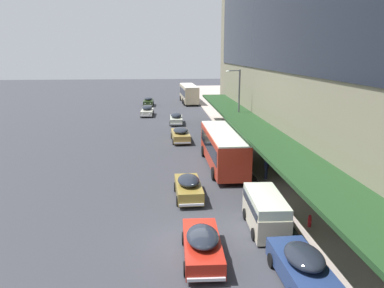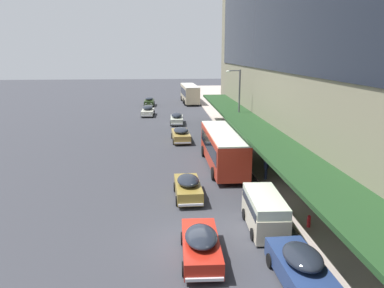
{
  "view_description": "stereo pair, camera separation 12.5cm",
  "coord_description": "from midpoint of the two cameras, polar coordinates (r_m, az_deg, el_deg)",
  "views": [
    {
      "loc": [
        -1.28,
        -17.5,
        9.51
      ],
      "look_at": [
        1.43,
        14.18,
        1.68
      ],
      "focal_mm": 35.0,
      "sensor_mm": 36.0,
      "label": 1
    },
    {
      "loc": [
        -1.16,
        -17.51,
        9.51
      ],
      "look_at": [
        1.43,
        14.18,
        1.68
      ],
      "focal_mm": 35.0,
      "sensor_mm": 36.0,
      "label": 2
    }
  ],
  "objects": [
    {
      "name": "sedan_second_mid",
      "position": [
        57.89,
        -6.68,
        5.05
      ],
      "size": [
        2.04,
        4.63,
        1.55
      ],
      "color": "beige",
      "rests_on": "ground"
    },
    {
      "name": "sedan_far_back",
      "position": [
        50.82,
        -2.27,
        3.91
      ],
      "size": [
        1.91,
        4.61,
        1.55
      ],
      "color": "beige",
      "rests_on": "ground"
    },
    {
      "name": "transit_bus_kerbside_front",
      "position": [
        31.5,
        4.83,
        -0.43
      ],
      "size": [
        2.78,
        10.32,
        3.07
      ],
      "color": "red",
      "rests_on": "ground"
    },
    {
      "name": "sedan_oncoming_rear",
      "position": [
        17.06,
        16.37,
        -17.42
      ],
      "size": [
        1.97,
        4.45,
        1.68
      ],
      "color": "navy",
      "rests_on": "ground"
    },
    {
      "name": "fire_hydrant",
      "position": [
        21.92,
        17.54,
        -11.14
      ],
      "size": [
        0.2,
        0.4,
        0.7
      ],
      "color": "red",
      "rests_on": "sidewalk_kerb"
    },
    {
      "name": "sedan_trailing_near",
      "position": [
        68.79,
        -6.48,
        6.45
      ],
      "size": [
        1.89,
        4.39,
        1.55
      ],
      "color": "#243617",
      "rests_on": "ground"
    },
    {
      "name": "street_lamp",
      "position": [
        38.35,
        7.07,
        6.33
      ],
      "size": [
        1.5,
        0.28,
        7.67
      ],
      "color": "#4C4C51",
      "rests_on": "sidewalk_kerb"
    },
    {
      "name": "transit_bus_kerbside_rear",
      "position": [
        72.13,
        -0.3,
        7.82
      ],
      "size": [
        3.09,
        10.93,
        3.4
      ],
      "color": "tan",
      "rests_on": "ground"
    },
    {
      "name": "ground",
      "position": [
        19.96,
        -0.62,
        -14.62
      ],
      "size": [
        240.0,
        240.0,
        0.0
      ],
      "primitive_type": "plane",
      "color": "#35363D"
    },
    {
      "name": "sedan_trailing_mid",
      "position": [
        25.06,
        -0.48,
        -6.55
      ],
      "size": [
        1.82,
        4.37,
        1.59
      ],
      "color": "olive",
      "rests_on": "ground"
    },
    {
      "name": "sedan_oncoming_front",
      "position": [
        40.81,
        -1.62,
        1.47
      ],
      "size": [
        2.03,
        4.88,
        1.55
      ],
      "color": "olive",
      "rests_on": "ground"
    },
    {
      "name": "sedan_lead_mid",
      "position": [
        18.15,
        1.56,
        -15.01
      ],
      "size": [
        1.95,
        4.74,
        1.52
      ],
      "color": "#B12115",
      "rests_on": "ground"
    },
    {
      "name": "vw_van",
      "position": [
        21.26,
        11.09,
        -9.75
      ],
      "size": [
        2.04,
        4.62,
        1.96
      ],
      "color": "beige",
      "rests_on": "ground"
    },
    {
      "name": "pedestrian_at_kerb",
      "position": [
        28.69,
        11.38,
        -3.32
      ],
      "size": [
        0.42,
        0.53,
        1.86
      ],
      "color": "#1F2443",
      "rests_on": "sidewalk_kerb"
    }
  ]
}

